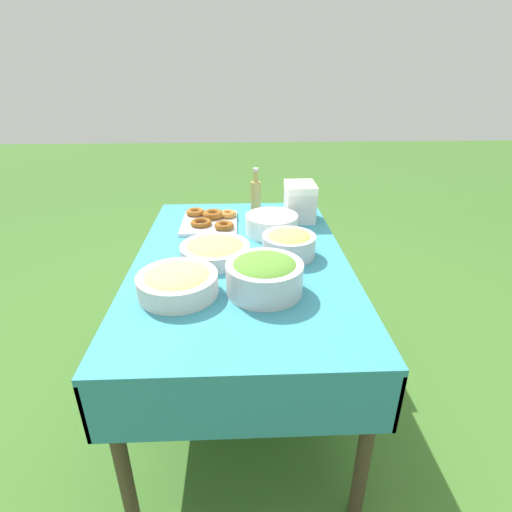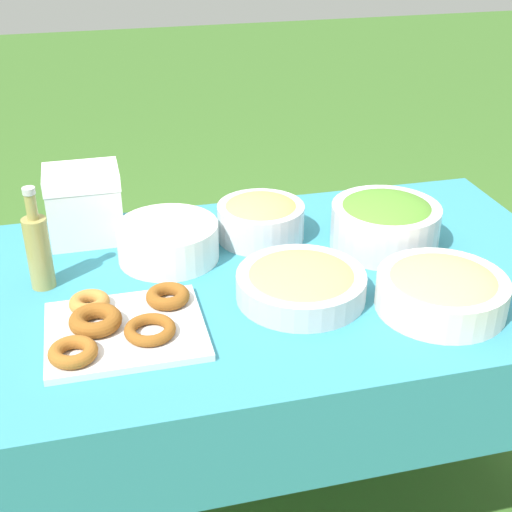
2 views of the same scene
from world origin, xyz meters
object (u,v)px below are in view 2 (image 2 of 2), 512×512
at_px(salad_bowl, 385,221).
at_px(donut_platter, 120,325).
at_px(olive_oil_bottle, 38,249).
at_px(plate_stack, 168,241).
at_px(cooler_box, 84,204).
at_px(bread_bowl, 301,283).
at_px(fruit_bowl, 261,218).
at_px(pasta_bowl, 442,289).

distance_m(salad_bowl, donut_platter, 0.75).
bearing_deg(olive_oil_bottle, salad_bowl, -0.31).
distance_m(plate_stack, olive_oil_bottle, 0.32).
height_order(donut_platter, cooler_box, cooler_box).
xyz_separation_m(olive_oil_bottle, bread_bowl, (0.58, -0.20, -0.06)).
bearing_deg(fruit_bowl, salad_bowl, -22.41).
distance_m(salad_bowl, bread_bowl, 0.35).
height_order(bread_bowl, fruit_bowl, fruit_bowl).
bearing_deg(donut_platter, salad_bowl, 18.70).
distance_m(pasta_bowl, cooler_box, 0.94).
height_order(plate_stack, fruit_bowl, fruit_bowl).
xyz_separation_m(bread_bowl, fruit_bowl, (-0.01, 0.32, 0.02)).
bearing_deg(bread_bowl, salad_bowl, 33.96).
bearing_deg(salad_bowl, olive_oil_bottle, 179.69).
height_order(olive_oil_bottle, bread_bowl, olive_oil_bottle).
bearing_deg(donut_platter, fruit_bowl, 42.05).
xyz_separation_m(salad_bowl, olive_oil_bottle, (-0.87, 0.00, 0.03)).
xyz_separation_m(salad_bowl, donut_platter, (-0.71, -0.24, -0.05)).
height_order(fruit_bowl, cooler_box, cooler_box).
height_order(olive_oil_bottle, fruit_bowl, olive_oil_bottle).
relative_size(olive_oil_bottle, bread_bowl, 0.85).
xyz_separation_m(plate_stack, cooler_box, (-0.20, 0.17, 0.05)).
relative_size(plate_stack, cooler_box, 1.30).
bearing_deg(cooler_box, pasta_bowl, -35.95).
bearing_deg(salad_bowl, cooler_box, 162.72).
relative_size(olive_oil_bottle, fruit_bowl, 1.09).
relative_size(olive_oil_bottle, cooler_box, 1.29).
height_order(donut_platter, plate_stack, plate_stack).
bearing_deg(fruit_bowl, plate_stack, -167.98).
distance_m(pasta_bowl, fruit_bowl, 0.54).
distance_m(salad_bowl, plate_stack, 0.57).
relative_size(bread_bowl, cooler_box, 1.53).
height_order(salad_bowl, olive_oil_bottle, olive_oil_bottle).
relative_size(pasta_bowl, fruit_bowl, 1.26).
bearing_deg(plate_stack, salad_bowl, -7.16).
bearing_deg(donut_platter, plate_stack, 64.58).
xyz_separation_m(plate_stack, fruit_bowl, (0.26, 0.05, 0.01)).
relative_size(salad_bowl, olive_oil_bottle, 1.11).
xyz_separation_m(plate_stack, bread_bowl, (0.27, -0.27, -0.01)).
bearing_deg(plate_stack, cooler_box, 139.98).
bearing_deg(cooler_box, donut_platter, -84.07).
height_order(plate_stack, cooler_box, cooler_box).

